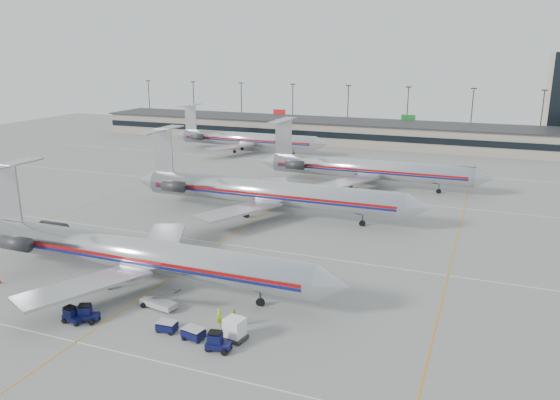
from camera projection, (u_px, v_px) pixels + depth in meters
The scene contains 19 objects.
ground at pixel (181, 270), 65.47m from camera, with size 260.00×260.00×0.00m, color gray.
apron_markings at pixel (220, 243), 74.44m from camera, with size 160.00×0.15×0.02m, color silver.
terminal at pixel (366, 133), 152.52m from camera, with size 162.00×17.00×6.25m.
light_mast_row at pixel (377, 108), 163.65m from camera, with size 163.60×0.40×15.28m.
jet_foreground at pixel (135, 253), 60.80m from camera, with size 47.68×28.07×12.48m.
jet_second_row at pixel (265, 192), 86.51m from camera, with size 49.64×29.23×12.99m.
jet_third_row at pixel (364, 168), 104.56m from camera, with size 45.06×27.72×12.32m.
jet_back_row at pixel (245, 139), 140.30m from camera, with size 42.79×26.32×11.70m.
tug_left at pixel (72, 315), 52.67m from camera, with size 2.17×1.33×1.65m.
tug_center at pixel (87, 314), 52.90m from camera, with size 2.40×1.86×1.75m.
tug_right at pixel (217, 342), 47.71m from camera, with size 2.37×1.49×1.80m.
cart_inner at pixel (193, 333), 49.68m from camera, with size 2.17×1.68×1.11m.
cart_outer at pixel (167, 326), 51.04m from camera, with size 1.88×1.34×1.03m.
uld_container at pixel (235, 329), 49.44m from camera, with size 2.27×2.00×2.12m.
belt_loader at pixel (159, 302), 55.68m from camera, with size 4.84×2.07×2.49m.
ramp_worker_near at pixel (220, 318), 52.01m from camera, with size 0.62×0.41×1.71m, color #B1EA16.
ramp_worker_far at pixel (234, 319), 51.74m from camera, with size 0.87×0.67×1.78m, color #9FEC16.
cone_right at pixel (230, 346), 48.22m from camera, with size 0.40×0.40×0.54m, color red.
cone_left at pixel (0, 281), 61.64m from camera, with size 0.45×0.45×0.62m, color red.
Camera 1 is at (33.36, -52.29, 25.51)m, focal length 35.00 mm.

